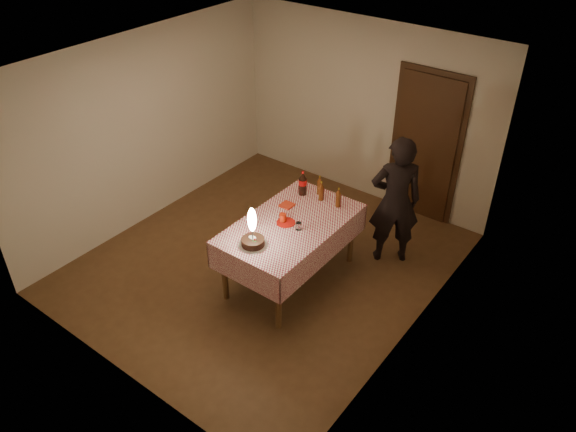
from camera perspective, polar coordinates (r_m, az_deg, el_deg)
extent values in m
cube|color=brown|center=(7.20, -2.26, -4.72)|extent=(4.00, 4.50, 0.01)
cube|color=beige|center=(8.14, 7.71, 10.54)|extent=(4.00, 0.04, 2.60)
cube|color=beige|center=(5.24, -18.32, -5.64)|extent=(4.00, 0.04, 2.60)
cube|color=beige|center=(7.76, -14.17, 8.59)|extent=(0.04, 4.50, 2.60)
cube|color=beige|center=(5.60, 13.56, -1.91)|extent=(0.04, 4.50, 2.60)
cube|color=silver|center=(5.93, -2.84, 15.30)|extent=(4.00, 4.50, 0.04)
cube|color=#472814|center=(7.84, 13.76, 6.67)|extent=(0.85, 0.05, 2.05)
sphere|color=#B28C33|center=(7.92, 11.50, 7.07)|extent=(0.06, 0.06, 0.06)
cube|color=brown|center=(6.46, 0.27, -0.91)|extent=(0.90, 1.60, 0.04)
cylinder|color=brown|center=(6.47, -6.49, -5.69)|extent=(0.07, 0.07, 0.78)
cylinder|color=brown|center=(6.07, -1.00, -8.55)|extent=(0.07, 0.07, 0.78)
cylinder|color=brown|center=(7.38, 1.28, 0.14)|extent=(0.07, 0.07, 0.78)
cylinder|color=brown|center=(7.03, 6.43, -1.99)|extent=(0.07, 0.07, 0.78)
cube|color=white|center=(6.45, 0.27, -0.72)|extent=(1.02, 1.72, 0.01)
cube|color=white|center=(6.03, -4.63, -5.78)|extent=(1.02, 0.01, 0.34)
cube|color=white|center=(7.13, 4.38, 1.23)|extent=(1.02, 0.01, 0.34)
cube|color=white|center=(6.81, -3.13, -0.49)|extent=(0.01, 1.72, 0.34)
cube|color=white|center=(6.32, 3.93, -3.60)|extent=(0.01, 1.72, 0.34)
cylinder|color=white|center=(6.11, -3.57, -2.93)|extent=(0.32, 0.32, 0.01)
cylinder|color=black|center=(6.08, -3.58, -2.62)|extent=(0.25, 0.25, 0.08)
cylinder|color=white|center=(6.08, -3.65, -2.18)|extent=(0.07, 0.07, 0.00)
sphere|color=red|center=(6.03, -3.40, -2.40)|extent=(0.02, 0.02, 0.02)
cube|color=#19721E|center=(6.02, -3.35, -2.58)|extent=(0.02, 0.01, 0.00)
cube|color=#19721E|center=(6.03, -3.57, -2.52)|extent=(0.01, 0.02, 0.00)
cylinder|color=#262628|center=(6.03, -3.61, -1.87)|extent=(0.01, 0.01, 0.12)
ellipsoid|color=#FFF2BF|center=(5.92, -3.68, -0.38)|extent=(0.09, 0.09, 0.29)
sphere|color=white|center=(5.98, -3.64, -1.25)|extent=(0.04, 0.04, 0.04)
cylinder|color=red|center=(6.44, -0.22, -0.67)|extent=(0.22, 0.22, 0.01)
cylinder|color=red|center=(6.44, -0.53, -0.17)|extent=(0.08, 0.08, 0.10)
cylinder|color=silver|center=(6.31, 1.10, -1.05)|extent=(0.07, 0.07, 0.09)
cube|color=red|center=(6.74, -0.11, 1.12)|extent=(0.15, 0.15, 0.02)
cylinder|color=black|center=(6.92, 1.49, 3.04)|extent=(0.10, 0.10, 0.22)
cylinder|color=red|center=(6.89, 1.50, 3.47)|extent=(0.10, 0.10, 0.07)
cone|color=black|center=(6.84, 1.51, 4.12)|extent=(0.10, 0.10, 0.08)
cylinder|color=red|center=(6.82, 1.52, 4.45)|extent=(0.03, 0.03, 0.02)
cylinder|color=#5D2C0F|center=(6.94, 3.22, 2.91)|extent=(0.06, 0.06, 0.18)
cone|color=#5D2C0F|center=(6.88, 3.25, 3.77)|extent=(0.06, 0.06, 0.06)
cylinder|color=olive|center=(6.86, 3.26, 4.02)|extent=(0.02, 0.02, 0.02)
cylinder|color=#5D2C0F|center=(6.71, 5.12, 1.65)|extent=(0.06, 0.06, 0.18)
cone|color=#5D2C0F|center=(6.65, 5.17, 2.53)|extent=(0.06, 0.06, 0.06)
cylinder|color=olive|center=(6.63, 5.19, 2.79)|extent=(0.02, 0.02, 0.02)
cylinder|color=#5D2C0F|center=(6.83, 3.39, 2.32)|extent=(0.06, 0.06, 0.18)
cone|color=#5D2C0F|center=(6.76, 3.43, 3.18)|extent=(0.06, 0.06, 0.06)
cylinder|color=olive|center=(6.75, 3.44, 3.44)|extent=(0.02, 0.02, 0.02)
imported|color=black|center=(6.91, 10.84, 1.50)|extent=(0.74, 0.70, 1.71)
cube|color=black|center=(6.73, 11.20, 6.46)|extent=(0.16, 0.15, 0.10)
cylinder|color=black|center=(6.79, 11.09, 6.76)|extent=(0.11, 0.11, 0.08)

